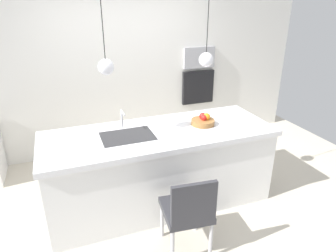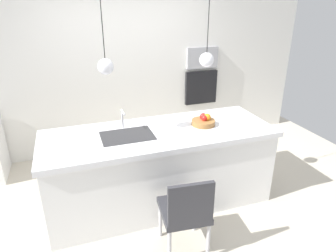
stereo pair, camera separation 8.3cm
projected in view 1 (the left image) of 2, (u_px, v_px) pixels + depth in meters
floor at (160, 200)px, 3.72m from camera, size 6.60×6.60×0.00m
back_wall at (124, 69)px, 4.64m from camera, size 6.00×0.10×2.60m
kitchen_island at (160, 167)px, 3.54m from camera, size 2.59×0.94×0.93m
sink_basin at (128, 137)px, 3.24m from camera, size 0.56×0.40×0.02m
faucet at (122, 117)px, 3.37m from camera, size 0.02×0.17×0.22m
fruit_bowl at (203, 121)px, 3.53m from camera, size 0.27×0.27×0.13m
microwave at (199, 57)px, 4.93m from camera, size 0.54×0.08×0.34m
oven at (198, 87)px, 5.13m from camera, size 0.56×0.08×0.56m
chair_near at (188, 210)px, 2.78m from camera, size 0.47×0.50×0.87m
pendant_light_left at (106, 67)px, 2.89m from camera, size 0.16×0.16×0.76m
pendant_light_right at (206, 59)px, 3.24m from camera, size 0.16×0.16×0.76m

